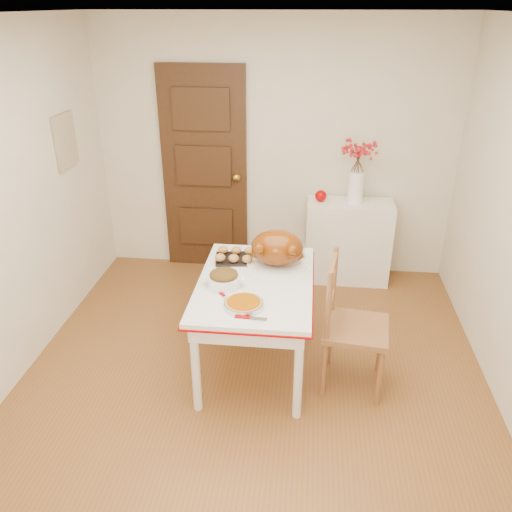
# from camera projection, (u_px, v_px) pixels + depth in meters

# --- Properties ---
(floor) EXTENTS (3.50, 4.00, 0.00)m
(floor) POSITION_uv_depth(u_px,v_px,m) (251.00, 387.00, 3.82)
(floor) COLOR brown
(floor) RESTS_ON ground
(ceiling) EXTENTS (3.50, 4.00, 0.00)m
(ceiling) POSITION_uv_depth(u_px,v_px,m) (250.00, 14.00, 2.71)
(ceiling) COLOR white
(ceiling) RESTS_ON ground
(wall_back) EXTENTS (3.50, 0.00, 2.50)m
(wall_back) POSITION_uv_depth(u_px,v_px,m) (275.00, 151.00, 5.05)
(wall_back) COLOR beige
(wall_back) RESTS_ON ground
(wall_front) EXTENTS (3.50, 0.00, 2.50)m
(wall_front) POSITION_uv_depth(u_px,v_px,m) (169.00, 509.00, 1.48)
(wall_front) COLOR beige
(wall_front) RESTS_ON ground
(door_back) EXTENTS (0.85, 0.06, 2.06)m
(door_back) POSITION_uv_depth(u_px,v_px,m) (205.00, 172.00, 5.19)
(door_back) COLOR black
(door_back) RESTS_ON ground
(photo_board) EXTENTS (0.03, 0.35, 0.45)m
(photo_board) POSITION_uv_depth(u_px,v_px,m) (65.00, 141.00, 4.39)
(photo_board) COLOR #C4B987
(photo_board) RESTS_ON ground
(sideboard) EXTENTS (0.83, 0.37, 0.83)m
(sideboard) POSITION_uv_depth(u_px,v_px,m) (348.00, 242.00, 5.15)
(sideboard) COLOR white
(sideboard) RESTS_ON floor
(kitchen_table) EXTENTS (0.85, 1.24, 0.74)m
(kitchen_table) POSITION_uv_depth(u_px,v_px,m) (255.00, 324.00, 3.91)
(kitchen_table) COLOR white
(kitchen_table) RESTS_ON floor
(chair_oak) EXTENTS (0.50, 0.50, 1.01)m
(chair_oak) POSITION_uv_depth(u_px,v_px,m) (356.00, 326.00, 3.65)
(chair_oak) COLOR #95552E
(chair_oak) RESTS_ON floor
(berry_vase) EXTENTS (0.33, 0.33, 0.64)m
(berry_vase) POSITION_uv_depth(u_px,v_px,m) (357.00, 171.00, 4.82)
(berry_vase) COLOR white
(berry_vase) RESTS_ON sideboard
(apple) EXTENTS (0.11, 0.11, 0.11)m
(apple) POSITION_uv_depth(u_px,v_px,m) (321.00, 196.00, 4.97)
(apple) COLOR #9C0000
(apple) RESTS_ON sideboard
(turkey_platter) EXTENTS (0.50, 0.41, 0.29)m
(turkey_platter) POSITION_uv_depth(u_px,v_px,m) (277.00, 250.00, 3.89)
(turkey_platter) COLOR #74320D
(turkey_platter) RESTS_ON kitchen_table
(pumpkin_pie) EXTENTS (0.31, 0.31, 0.05)m
(pumpkin_pie) POSITION_uv_depth(u_px,v_px,m) (244.00, 303.00, 3.42)
(pumpkin_pie) COLOR #944700
(pumpkin_pie) RESTS_ON kitchen_table
(stuffing_dish) EXTENTS (0.35, 0.30, 0.12)m
(stuffing_dish) POSITION_uv_depth(u_px,v_px,m) (224.00, 278.00, 3.66)
(stuffing_dish) COLOR #462F12
(stuffing_dish) RESTS_ON kitchen_table
(rolls_tray) EXTENTS (0.33, 0.28, 0.08)m
(rolls_tray) POSITION_uv_depth(u_px,v_px,m) (235.00, 255.00, 4.04)
(rolls_tray) COLOR #A96C3A
(rolls_tray) RESTS_ON kitchen_table
(pie_server) EXTENTS (0.21, 0.07, 0.01)m
(pie_server) POSITION_uv_depth(u_px,v_px,m) (251.00, 318.00, 3.30)
(pie_server) COLOR silver
(pie_server) RESTS_ON kitchen_table
(carving_knife) EXTENTS (0.21, 0.23, 0.01)m
(carving_knife) POSITION_uv_depth(u_px,v_px,m) (227.00, 298.00, 3.52)
(carving_knife) COLOR silver
(carving_knife) RESTS_ON kitchen_table
(drinking_glass) EXTENTS (0.09, 0.09, 0.12)m
(drinking_glass) POSITION_uv_depth(u_px,v_px,m) (269.00, 244.00, 4.18)
(drinking_glass) COLOR white
(drinking_glass) RESTS_ON kitchen_table
(shaker_pair) EXTENTS (0.11, 0.06, 0.10)m
(shaker_pair) POSITION_uv_depth(u_px,v_px,m) (298.00, 251.00, 4.08)
(shaker_pair) COLOR white
(shaker_pair) RESTS_ON kitchen_table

